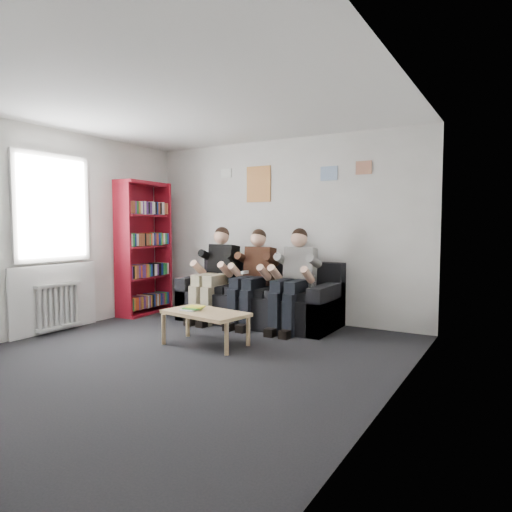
{
  "coord_description": "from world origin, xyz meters",
  "views": [
    {
      "loc": [
        3.15,
        -3.64,
        1.43
      ],
      "look_at": [
        0.25,
        1.3,
        1.03
      ],
      "focal_mm": 32.0,
      "sensor_mm": 36.0,
      "label": 1
    }
  ],
  "objects": [
    {
      "name": "person_middle",
      "position": [
        -0.14,
        1.85,
        0.68
      ],
      "size": [
        0.41,
        0.88,
        1.37
      ],
      "rotation": [
        0.0,
        0.0,
        0.06
      ],
      "color": "#4A2A18",
      "rests_on": "sofa"
    },
    {
      "name": "person_left",
      "position": [
        -0.78,
        1.85,
        0.69
      ],
      "size": [
        0.42,
        0.91,
        1.39
      ],
      "rotation": [
        0.0,
        0.0,
        -0.02
      ],
      "color": "black",
      "rests_on": "sofa"
    },
    {
      "name": "bookshelf",
      "position": [
        -2.06,
        1.72,
        1.05
      ],
      "size": [
        0.32,
        0.95,
        2.11
      ],
      "rotation": [
        0.0,
        0.0,
        0.1
      ],
      "color": "maroon",
      "rests_on": "ground"
    },
    {
      "name": "coffee_table",
      "position": [
        -0.07,
        0.66,
        0.35
      ],
      "size": [
        1.01,
        0.55,
        0.4
      ],
      "rotation": [
        0.0,
        0.0,
        -0.15
      ],
      "color": "tan",
      "rests_on": "ground"
    },
    {
      "name": "window",
      "position": [
        -2.22,
        0.2,
        1.03
      ],
      "size": [
        0.05,
        1.3,
        2.36
      ],
      "color": "white",
      "rests_on": "room_shell"
    },
    {
      "name": "poster_large",
      "position": [
        -0.4,
        2.49,
        2.05
      ],
      "size": [
        0.42,
        0.01,
        0.55
      ],
      "primitive_type": "cube",
      "color": "#E0D14F",
      "rests_on": "room_shell"
    },
    {
      "name": "game_cases",
      "position": [
        -0.25,
        0.64,
        0.43
      ],
      "size": [
        0.24,
        0.21,
        0.05
      ],
      "rotation": [
        0.0,
        0.0,
        -0.0
      ],
      "color": "silver",
      "rests_on": "coffee_table"
    },
    {
      "name": "sofa",
      "position": [
        -0.14,
        2.06,
        0.32
      ],
      "size": [
        2.32,
        0.95,
        0.89
      ],
      "color": "black",
      "rests_on": "ground"
    },
    {
      "name": "room_shell",
      "position": [
        0.0,
        0.0,
        1.35
      ],
      "size": [
        5.0,
        5.0,
        5.0
      ],
      "color": "black",
      "rests_on": "ground"
    },
    {
      "name": "radiator",
      "position": [
        -2.15,
        0.2,
        0.35
      ],
      "size": [
        0.1,
        0.64,
        0.6
      ],
      "color": "silver",
      "rests_on": "ground"
    },
    {
      "name": "poster_pink",
      "position": [
        1.25,
        2.49,
        2.2
      ],
      "size": [
        0.22,
        0.01,
        0.18
      ],
      "primitive_type": "cube",
      "color": "#BC3A83",
      "rests_on": "room_shell"
    },
    {
      "name": "poster_blue",
      "position": [
        0.75,
        2.49,
        2.15
      ],
      "size": [
        0.25,
        0.01,
        0.2
      ],
      "primitive_type": "cube",
      "color": "#3D83D1",
      "rests_on": "room_shell"
    },
    {
      "name": "person_right",
      "position": [
        0.51,
        1.85,
        0.69
      ],
      "size": [
        0.42,
        0.89,
        1.38
      ],
      "rotation": [
        0.0,
        0.0,
        0.1
      ],
      "color": "white",
      "rests_on": "sofa"
    },
    {
      "name": "poster_sign",
      "position": [
        -1.0,
        2.49,
        2.25
      ],
      "size": [
        0.2,
        0.01,
        0.14
      ],
      "primitive_type": "cube",
      "color": "white",
      "rests_on": "room_shell"
    }
  ]
}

